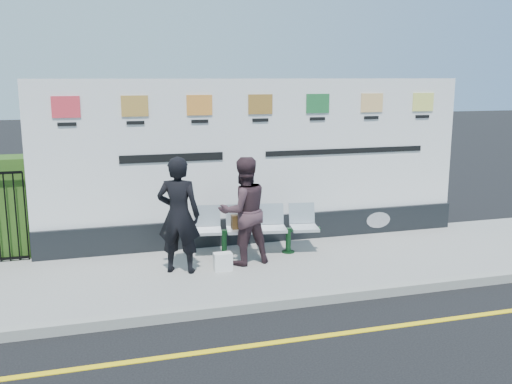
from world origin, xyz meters
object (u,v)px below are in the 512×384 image
at_px(billboard, 259,173).
at_px(woman_right, 244,211).
at_px(bench, 256,241).
at_px(woman_left, 179,215).

relative_size(billboard, woman_right, 4.51).
distance_m(bench, woman_right, 0.86).
height_order(bench, woman_right, woman_right).
bearing_deg(woman_left, bench, -135.92).
xyz_separation_m(woman_left, woman_right, (1.08, 0.14, -0.04)).
height_order(billboard, woman_right, billboard).
bearing_deg(woman_left, woman_right, -150.48).
bearing_deg(woman_right, billboard, -127.07).
relative_size(woman_left, woman_right, 1.04).
height_order(woman_left, woman_right, woman_left).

